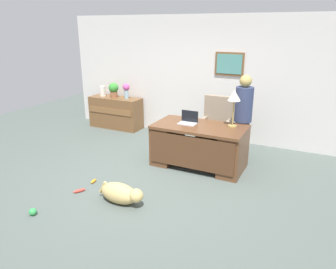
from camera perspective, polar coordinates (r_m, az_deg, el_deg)
name	(u,v)px	position (r m, az deg, el deg)	size (l,w,h in m)	color
ground_plane	(151,181)	(5.43, -3.06, -8.17)	(12.00, 12.00, 0.00)	#4C5651
back_wall	(207,78)	(7.31, 6.88, 9.87)	(7.00, 0.16, 2.70)	silver
desk	(199,145)	(5.84, 5.45, -1.81)	(1.64, 0.88, 0.77)	brown
credenza	(116,113)	(8.23, -9.21, 3.87)	(1.33, 0.50, 0.77)	brown
armchair	(216,128)	(6.58, 8.45, 1.18)	(0.60, 0.59, 1.12)	gray
person_standing	(243,118)	(6.09, 13.11, 2.83)	(0.32, 0.32, 1.63)	#262323
dog_lying	(121,193)	(4.77, -8.31, -10.29)	(0.78, 0.33, 0.30)	tan
laptop	(188,120)	(5.85, 3.64, 2.52)	(0.32, 0.22, 0.22)	#B2B5BA
desk_lamp	(234,98)	(5.65, 11.64, 6.37)	(0.22, 0.22, 0.65)	#9E8447
vase_with_flowers	(126,89)	(7.91, -7.40, 7.94)	(0.17, 0.17, 0.37)	#8FB2C2
vase_empty	(103,91)	(8.33, -11.48, 7.53)	(0.15, 0.15, 0.25)	silver
potted_plant	(114,89)	(8.12, -9.62, 7.88)	(0.24, 0.24, 0.36)	brown
dog_toy_ball	(33,212)	(4.86, -22.83, -12.50)	(0.10, 0.10, 0.10)	green
dog_toy_bone	(94,181)	(5.50, -13.04, -8.04)	(0.14, 0.05, 0.05)	orange
dog_toy_plush	(79,191)	(5.25, -15.42, -9.56)	(0.19, 0.05, 0.05)	#E53F33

